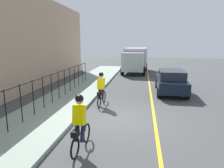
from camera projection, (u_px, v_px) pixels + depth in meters
ground_plane at (118, 119)px, 9.23m from camera, size 80.00×80.00×0.00m
lane_line_centre at (155, 121)px, 8.99m from camera, size 36.00×0.12×0.01m
sidewalk at (47, 113)px, 9.71m from camera, size 40.00×3.20×0.15m
iron_fence at (47, 85)px, 10.51m from camera, size 14.23×0.04×1.60m
cyclist_lead at (101, 89)px, 11.05m from camera, size 1.71×0.38×1.83m
cyclist_follow at (80, 124)px, 6.30m from camera, size 1.71×0.38×1.83m
patrol_sedan at (171, 81)px, 13.88m from camera, size 4.44×2.00×1.58m
box_truck_background at (136, 59)px, 23.70m from camera, size 6.83×2.84×2.78m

